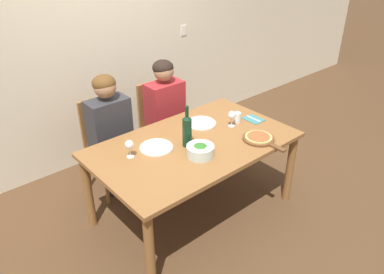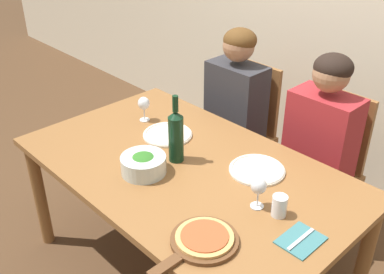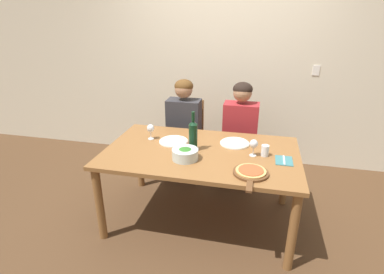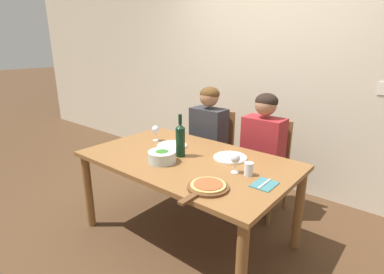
% 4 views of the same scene
% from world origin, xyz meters
% --- Properties ---
extents(ground_plane, '(40.00, 40.00, 0.00)m').
position_xyz_m(ground_plane, '(0.00, 0.00, 0.00)').
color(ground_plane, '#4C331E').
extents(back_wall, '(10.00, 0.06, 2.70)m').
position_xyz_m(back_wall, '(0.00, 1.48, 1.35)').
color(back_wall, beige).
rests_on(back_wall, ground).
extents(dining_table, '(1.72, 1.03, 0.74)m').
position_xyz_m(dining_table, '(0.00, 0.00, 0.65)').
color(dining_table, brown).
rests_on(dining_table, ground).
extents(chair_left, '(0.42, 0.42, 0.93)m').
position_xyz_m(chair_left, '(-0.36, 0.88, 0.49)').
color(chair_left, brown).
rests_on(chair_left, ground).
extents(chair_right, '(0.42, 0.42, 0.93)m').
position_xyz_m(chair_right, '(0.29, 0.88, 0.49)').
color(chair_right, brown).
rests_on(chair_right, ground).
extents(person_woman, '(0.47, 0.51, 1.21)m').
position_xyz_m(person_woman, '(-0.36, 0.77, 0.72)').
color(person_woman, '#28282D').
rests_on(person_woman, ground).
extents(person_man, '(0.47, 0.51, 1.21)m').
position_xyz_m(person_man, '(0.29, 0.77, 0.72)').
color(person_man, '#28282D').
rests_on(person_man, ground).
extents(wine_bottle, '(0.08, 0.08, 0.36)m').
position_xyz_m(wine_bottle, '(-0.07, 0.00, 0.88)').
color(wine_bottle, black).
rests_on(wine_bottle, dining_table).
extents(broccoli_bowl, '(0.22, 0.22, 0.10)m').
position_xyz_m(broccoli_bowl, '(-0.10, -0.19, 0.79)').
color(broccoli_bowl, silver).
rests_on(broccoli_bowl, dining_table).
extents(dinner_plate_left, '(0.28, 0.28, 0.02)m').
position_xyz_m(dinner_plate_left, '(-0.29, 0.13, 0.75)').
color(dinner_plate_left, silver).
rests_on(dinner_plate_left, dining_table).
extents(dinner_plate_right, '(0.28, 0.28, 0.02)m').
position_xyz_m(dinner_plate_right, '(0.28, 0.22, 0.75)').
color(dinner_plate_right, silver).
rests_on(dinner_plate_right, dining_table).
extents(pizza_on_board, '(0.27, 0.41, 0.04)m').
position_xyz_m(pizza_on_board, '(0.45, -0.33, 0.75)').
color(pizza_on_board, brown).
rests_on(pizza_on_board, dining_table).
extents(wine_glass_left, '(0.07, 0.07, 0.15)m').
position_xyz_m(wine_glass_left, '(-0.53, 0.16, 0.84)').
color(wine_glass_left, silver).
rests_on(wine_glass_left, dining_table).
extents(wine_glass_right, '(0.07, 0.07, 0.15)m').
position_xyz_m(wine_glass_right, '(0.46, 0.00, 0.84)').
color(wine_glass_right, silver).
rests_on(wine_glass_right, dining_table).
extents(water_tumbler, '(0.07, 0.07, 0.10)m').
position_xyz_m(water_tumbler, '(0.55, 0.02, 0.79)').
color(water_tumbler, silver).
rests_on(water_tumbler, dining_table).
extents(fork_on_napkin, '(0.14, 0.18, 0.01)m').
position_xyz_m(fork_on_napkin, '(0.71, -0.04, 0.74)').
color(fork_on_napkin, '#387075').
rests_on(fork_on_napkin, dining_table).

